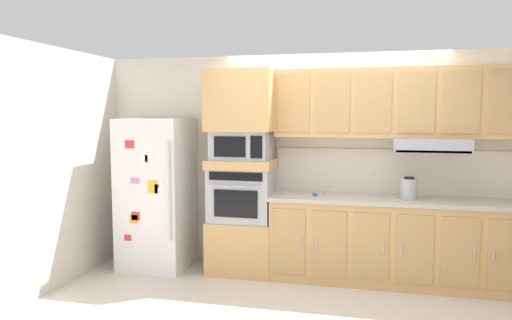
{
  "coord_description": "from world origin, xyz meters",
  "views": [
    {
      "loc": [
        0.38,
        -4.43,
        1.8
      ],
      "look_at": [
        -0.73,
        0.29,
        1.34
      ],
      "focal_mm": 33.22,
      "sensor_mm": 36.0,
      "label": 1
    }
  ],
  "objects_px": {
    "refrigerator": "(156,193)",
    "screwdriver": "(316,194)",
    "electric_kettle": "(409,189)",
    "built_in_oven": "(242,194)",
    "microwave": "(242,145)"
  },
  "relations": [
    {
      "from": "refrigerator",
      "to": "microwave",
      "type": "distance_m",
      "value": 1.19
    },
    {
      "from": "screwdriver",
      "to": "electric_kettle",
      "type": "xyz_separation_m",
      "value": [
        0.97,
        -0.01,
        0.1
      ]
    },
    {
      "from": "electric_kettle",
      "to": "built_in_oven",
      "type": "bearing_deg",
      "value": 178.51
    },
    {
      "from": "electric_kettle",
      "to": "refrigerator",
      "type": "bearing_deg",
      "value": -179.59
    },
    {
      "from": "refrigerator",
      "to": "electric_kettle",
      "type": "distance_m",
      "value": 2.85
    },
    {
      "from": "built_in_oven",
      "to": "electric_kettle",
      "type": "height_order",
      "value": "built_in_oven"
    },
    {
      "from": "refrigerator",
      "to": "electric_kettle",
      "type": "relative_size",
      "value": 7.33
    },
    {
      "from": "refrigerator",
      "to": "built_in_oven",
      "type": "distance_m",
      "value": 1.04
    },
    {
      "from": "electric_kettle",
      "to": "microwave",
      "type": "bearing_deg",
      "value": 178.51
    },
    {
      "from": "refrigerator",
      "to": "electric_kettle",
      "type": "xyz_separation_m",
      "value": [
        2.85,
        0.02,
        0.15
      ]
    },
    {
      "from": "refrigerator",
      "to": "screwdriver",
      "type": "distance_m",
      "value": 1.88
    },
    {
      "from": "refrigerator",
      "to": "built_in_oven",
      "type": "xyz_separation_m",
      "value": [
        1.04,
        0.07,
        0.02
      ]
    },
    {
      "from": "microwave",
      "to": "electric_kettle",
      "type": "bearing_deg",
      "value": -1.49
    },
    {
      "from": "electric_kettle",
      "to": "screwdriver",
      "type": "bearing_deg",
      "value": 179.21
    },
    {
      "from": "built_in_oven",
      "to": "microwave",
      "type": "height_order",
      "value": "microwave"
    }
  ]
}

